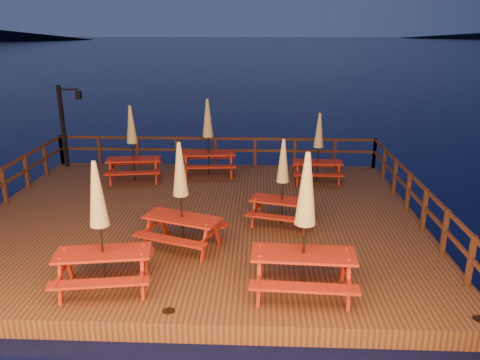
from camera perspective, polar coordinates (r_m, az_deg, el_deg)
The scene contains 12 objects.
ground at distance 13.20m, azimuth -4.87°, elevation -5.89°, with size 500.00×500.00×0.00m, color black.
deck at distance 13.12m, azimuth -4.89°, elevation -5.09°, with size 12.00×10.00×0.40m, color #452816.
deck_piles at distance 13.33m, azimuth -4.83°, elevation -7.06°, with size 11.44×9.44×1.40m.
railing at distance 14.45m, azimuth -4.12°, elevation 1.21°, with size 11.80×9.75×1.10m.
lamp_post at distance 18.21m, azimuth -20.41°, elevation 7.02°, with size 0.85×0.18×3.00m.
picnic_table_0 at distance 10.77m, azimuth -7.22°, elevation -1.75°, with size 2.18×1.99×2.55m.
picnic_table_1 at distance 9.37m, azimuth -16.71°, elevation -5.24°, with size 2.06×1.78×2.64m.
picnic_table_2 at distance 12.04m, azimuth 5.21°, elevation -0.13°, with size 1.91×1.71×2.31m.
picnic_table_3 at distance 15.93m, azimuth -12.99°, elevation 4.49°, with size 1.98×1.72×2.55m.
picnic_table_4 at distance 16.19m, azimuth -3.92°, elevation 5.35°, with size 2.00×1.70×2.67m.
picnic_table_5 at distance 8.86m, azimuth 7.91°, elevation -5.20°, with size 2.07×1.73×2.85m.
picnic_table_6 at distance 15.65m, azimuth 9.52°, elevation 4.03°, with size 1.64×1.35×2.33m.
Camera 1 is at (1.63, -11.95, 5.38)m, focal length 35.00 mm.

